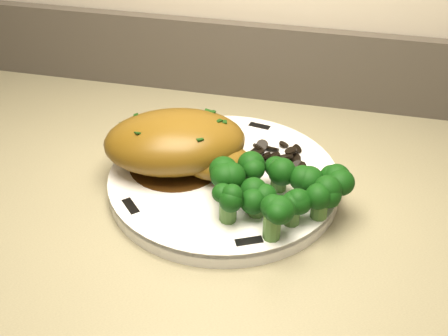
# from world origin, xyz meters

# --- Properties ---
(plate) EXTENTS (0.30, 0.30, 0.02)m
(plate) POSITION_xyz_m (-0.21, 1.74, 0.92)
(plate) COLOR white
(plate) RESTS_ON counter
(rim_accent_0) EXTENTS (0.01, 0.03, 0.00)m
(rim_accent_0) POSITION_xyz_m (-0.09, 1.76, 0.93)
(rim_accent_0) COLOR black
(rim_accent_0) RESTS_ON plate
(rim_accent_1) EXTENTS (0.03, 0.02, 0.00)m
(rim_accent_1) POSITION_xyz_m (-0.19, 1.86, 0.93)
(rim_accent_1) COLOR black
(rim_accent_1) RESTS_ON plate
(rim_accent_2) EXTENTS (0.02, 0.03, 0.00)m
(rim_accent_2) POSITION_xyz_m (-0.33, 1.80, 0.93)
(rim_accent_2) COLOR black
(rim_accent_2) RESTS_ON plate
(rim_accent_3) EXTENTS (0.03, 0.03, 0.00)m
(rim_accent_3) POSITION_xyz_m (-0.31, 1.65, 0.93)
(rim_accent_3) COLOR black
(rim_accent_3) RESTS_ON plate
(rim_accent_4) EXTENTS (0.03, 0.02, 0.00)m
(rim_accent_4) POSITION_xyz_m (-0.16, 1.63, 0.93)
(rim_accent_4) COLOR black
(rim_accent_4) RESTS_ON plate
(gravy_pool) EXTENTS (0.12, 0.12, 0.00)m
(gravy_pool) POSITION_xyz_m (-0.28, 1.75, 0.93)
(gravy_pool) COLOR #3B210A
(gravy_pool) RESTS_ON plate
(chicken_breast) EXTENTS (0.21, 0.17, 0.07)m
(chicken_breast) POSITION_xyz_m (-0.27, 1.75, 0.97)
(chicken_breast) COLOR brown
(chicken_breast) RESTS_ON plate
(mushroom_pile) EXTENTS (0.08, 0.06, 0.02)m
(mushroom_pile) POSITION_xyz_m (-0.16, 1.79, 0.94)
(mushroom_pile) COLOR black
(mushroom_pile) RESTS_ON plate
(broccoli_florets) EXTENTS (0.15, 0.12, 0.05)m
(broccoli_florets) POSITION_xyz_m (-0.14, 1.69, 0.96)
(broccoli_florets) COLOR #4E7E35
(broccoli_florets) RESTS_ON plate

